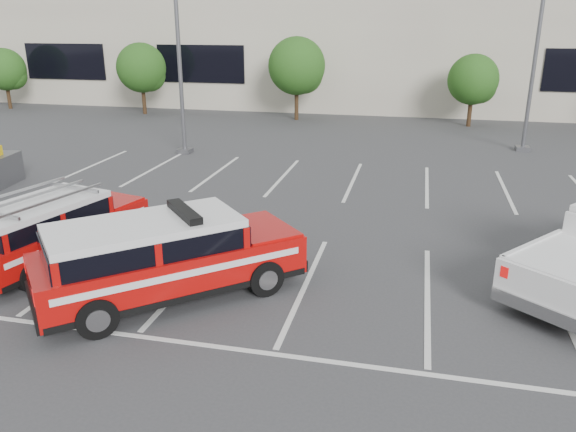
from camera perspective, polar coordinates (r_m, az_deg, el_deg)
name	(u,v)px	position (r m, az deg, el deg)	size (l,w,h in m)	color
ground	(305,286)	(12.81, 1.76, -7.08)	(120.00, 120.00, 0.00)	#38383A
stall_markings	(335,220)	(16.91, 4.79, -0.44)	(23.00, 15.00, 0.01)	silver
convention_building	(396,35)	(43.19, 10.92, 17.63)	(60.00, 16.99, 13.20)	beige
tree_far_left	(6,71)	(43.09, -26.71, 13.03)	(2.77, 2.77, 3.99)	#3F2B19
tree_left	(143,70)	(37.58, -14.51, 14.21)	(3.07, 3.07, 4.42)	#3F2B19
tree_mid_left	(298,68)	(34.17, 1.06, 14.80)	(3.37, 3.37, 4.85)	#3F2B19
tree_mid_right	(475,81)	(33.59, 18.43, 12.86)	(2.77, 2.77, 3.99)	#3F2B19
light_pole_left	(178,33)	(25.42, -11.14, 17.78)	(0.90, 0.60, 10.24)	#59595E
light_pole_mid	(539,33)	(27.69, 24.11, 16.63)	(0.90, 0.60, 10.24)	#59595E
fire_chief_suv	(166,263)	(12.26, -12.25, -4.68)	(5.47, 5.22, 1.95)	#A60908
ladder_suv	(53,234)	(14.93, -22.73, -1.65)	(2.92, 4.98, 1.84)	#A60908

